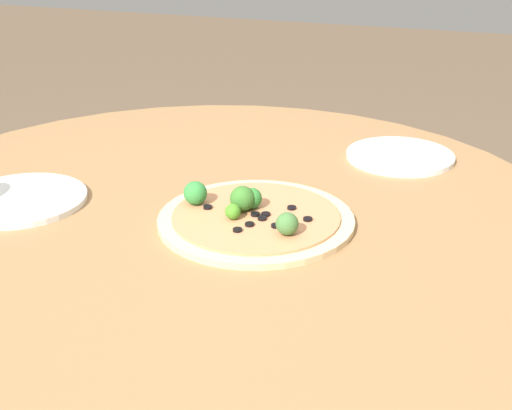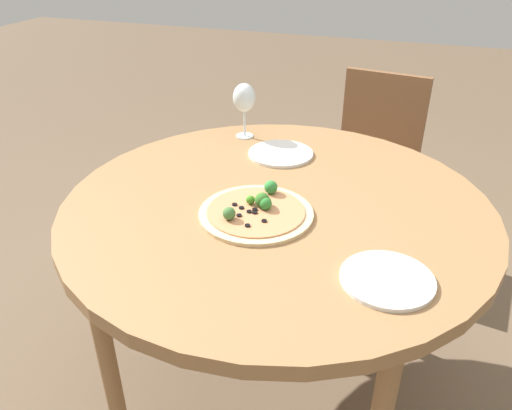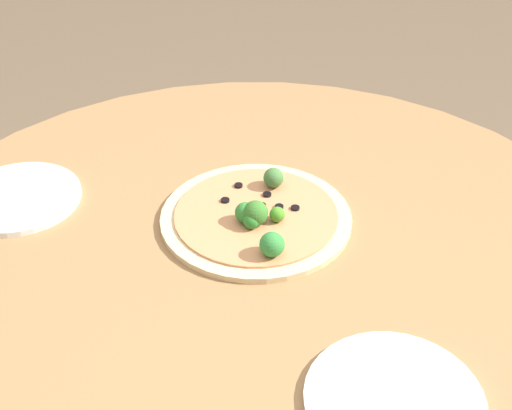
% 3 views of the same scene
% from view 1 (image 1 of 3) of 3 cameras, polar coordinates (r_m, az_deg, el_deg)
% --- Properties ---
extents(dining_table, '(1.18, 1.18, 0.76)m').
position_cam_1_polar(dining_table, '(1.18, -3.74, -3.04)').
color(dining_table, olive).
rests_on(dining_table, ground_plane).
extents(pizza, '(0.30, 0.30, 0.05)m').
position_cam_1_polar(pizza, '(1.09, -0.21, -0.91)').
color(pizza, '#DBBC89').
rests_on(pizza, dining_table).
extents(plate_near, '(0.21, 0.21, 0.01)m').
position_cam_1_polar(plate_near, '(1.23, -18.30, 0.42)').
color(plate_near, silver).
rests_on(plate_near, dining_table).
extents(plate_far, '(0.20, 0.20, 0.01)m').
position_cam_1_polar(plate_far, '(1.38, 11.45, 3.87)').
color(plate_far, silver).
rests_on(plate_far, dining_table).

